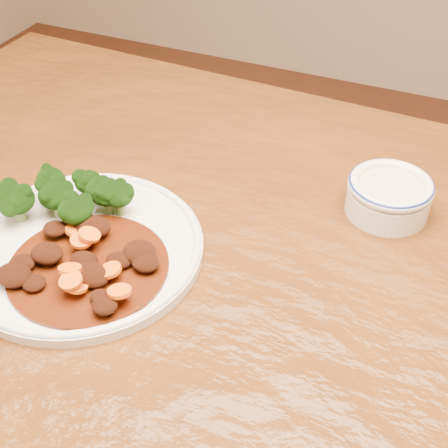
% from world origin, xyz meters
% --- Properties ---
extents(dining_table, '(1.54, 0.97, 0.75)m').
position_xyz_m(dining_table, '(-0.00, 0.00, 0.67)').
color(dining_table, '#542B0E').
rests_on(dining_table, ground).
extents(dinner_plate, '(0.30, 0.30, 0.02)m').
position_xyz_m(dinner_plate, '(-0.25, -0.06, 0.76)').
color(dinner_plate, white).
rests_on(dinner_plate, dining_table).
extents(broccoli_florets, '(0.15, 0.11, 0.05)m').
position_xyz_m(broccoli_florets, '(-0.29, -0.01, 0.79)').
color(broccoli_florets, '#759D51').
rests_on(broccoli_florets, dinner_plate).
extents(mince_stew, '(0.19, 0.19, 0.03)m').
position_xyz_m(mince_stew, '(-0.22, -0.09, 0.77)').
color(mince_stew, '#411107').
rests_on(mince_stew, dinner_plate).
extents(dip_bowl, '(0.11, 0.11, 0.05)m').
position_xyz_m(dip_bowl, '(0.08, 0.18, 0.78)').
color(dip_bowl, white).
rests_on(dip_bowl, dining_table).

